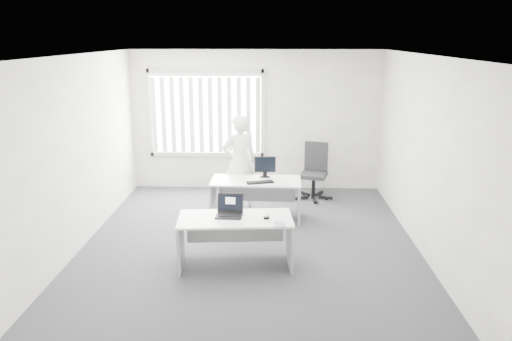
{
  "coord_description": "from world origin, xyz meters",
  "views": [
    {
      "loc": [
        0.32,
        -6.92,
        3.06
      ],
      "look_at": [
        0.09,
        0.15,
        1.14
      ],
      "focal_mm": 35.0,
      "sensor_mm": 36.0,
      "label": 1
    }
  ],
  "objects_px": {
    "desk_far": "(256,191)",
    "monitor": "(265,167)",
    "office_chair": "(314,181)",
    "desk_near": "(235,231)",
    "laptop": "(229,207)",
    "person": "(240,162)"
  },
  "relations": [
    {
      "from": "desk_far",
      "to": "laptop",
      "type": "relative_size",
      "value": 4.32
    },
    {
      "from": "laptop",
      "to": "monitor",
      "type": "xyz_separation_m",
      "value": [
        0.46,
        1.98,
        0.04
      ]
    },
    {
      "from": "person",
      "to": "office_chair",
      "type": "bearing_deg",
      "value": -175.62
    },
    {
      "from": "desk_far",
      "to": "office_chair",
      "type": "bearing_deg",
      "value": 48.77
    },
    {
      "from": "desk_far",
      "to": "office_chair",
      "type": "distance_m",
      "value": 1.6
    },
    {
      "from": "office_chair",
      "to": "person",
      "type": "distance_m",
      "value": 1.63
    },
    {
      "from": "monitor",
      "to": "desk_far",
      "type": "bearing_deg",
      "value": -130.3
    },
    {
      "from": "office_chair",
      "to": "monitor",
      "type": "height_order",
      "value": "office_chair"
    },
    {
      "from": "person",
      "to": "laptop",
      "type": "bearing_deg",
      "value": 69.28
    },
    {
      "from": "desk_near",
      "to": "monitor",
      "type": "height_order",
      "value": "monitor"
    },
    {
      "from": "desk_far",
      "to": "monitor",
      "type": "height_order",
      "value": "monitor"
    },
    {
      "from": "person",
      "to": "laptop",
      "type": "height_order",
      "value": "person"
    },
    {
      "from": "desk_near",
      "to": "desk_far",
      "type": "bearing_deg",
      "value": 78.58
    },
    {
      "from": "desk_far",
      "to": "laptop",
      "type": "height_order",
      "value": "laptop"
    },
    {
      "from": "desk_far",
      "to": "monitor",
      "type": "distance_m",
      "value": 0.45
    },
    {
      "from": "desk_far",
      "to": "person",
      "type": "xyz_separation_m",
      "value": [
        -0.31,
        0.51,
        0.37
      ]
    },
    {
      "from": "desk_near",
      "to": "desk_far",
      "type": "xyz_separation_m",
      "value": [
        0.22,
        1.83,
        -0.0
      ]
    },
    {
      "from": "office_chair",
      "to": "desk_near",
      "type": "bearing_deg",
      "value": -98.62
    },
    {
      "from": "desk_far",
      "to": "person",
      "type": "height_order",
      "value": "person"
    },
    {
      "from": "office_chair",
      "to": "laptop",
      "type": "distance_m",
      "value": 3.31
    },
    {
      "from": "person",
      "to": "laptop",
      "type": "relative_size",
      "value": 4.88
    },
    {
      "from": "office_chair",
      "to": "monitor",
      "type": "xyz_separation_m",
      "value": [
        -0.93,
        -0.98,
        0.54
      ]
    }
  ]
}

